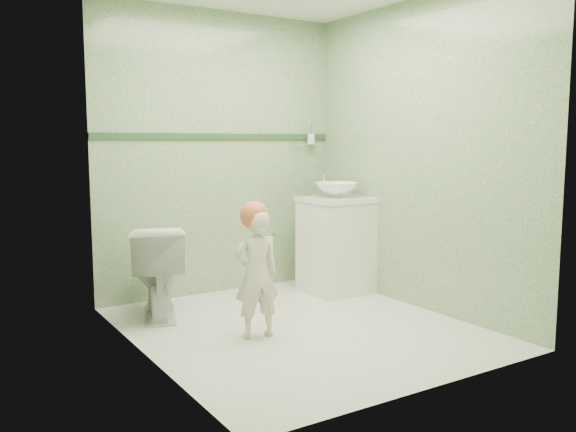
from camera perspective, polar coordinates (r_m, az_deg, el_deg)
ground at (r=4.31m, az=1.08°, el=-10.57°), size 2.50×2.50×0.00m
room_shell at (r=4.10m, az=1.12°, el=5.61°), size 2.50×2.54×2.40m
trim_stripe at (r=5.18m, az=-6.47°, el=7.53°), size 2.20×0.02×0.05m
vanity at (r=5.24m, az=4.59°, el=-2.90°), size 0.52×0.50×0.80m
counter at (r=5.18m, az=4.63°, el=1.57°), size 0.54×0.52×0.04m
basin at (r=5.18m, az=4.64°, el=2.50°), size 0.37×0.37×0.13m
faucet at (r=5.32m, az=3.46°, el=3.49°), size 0.03×0.13×0.18m
cup_holder at (r=5.58m, az=2.14°, el=7.33°), size 0.26×0.07×0.21m
toilet at (r=4.59m, az=-12.27°, el=-5.09°), size 0.59×0.78×0.70m
toddler at (r=4.01m, az=-3.02°, el=-5.56°), size 0.34×0.25×0.86m
hair_cap at (r=3.96m, az=-3.24°, el=0.07°), size 0.19×0.19×0.19m
teal_toothbrush at (r=3.87m, az=-1.38°, el=-1.90°), size 0.11×0.14×0.08m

